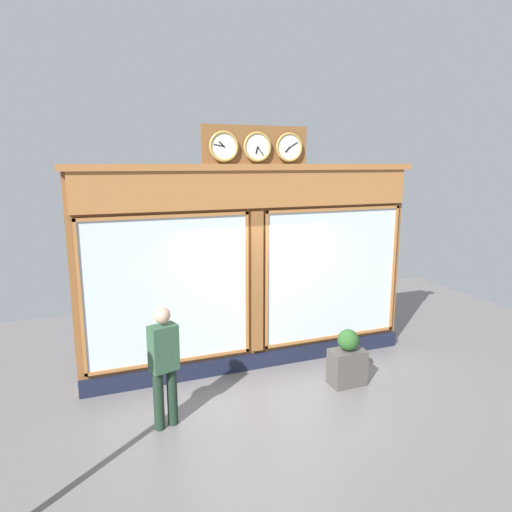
% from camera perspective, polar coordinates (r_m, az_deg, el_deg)
% --- Properties ---
extents(ground_plane, '(14.00, 14.00, 0.00)m').
position_cam_1_polar(ground_plane, '(6.03, 10.54, -24.26)').
color(ground_plane, slate).
extents(shop_facade, '(5.89, 0.42, 4.09)m').
position_cam_1_polar(shop_facade, '(7.72, -0.33, -1.41)').
color(shop_facade, brown).
rests_on(shop_facade, ground_plane).
extents(pedestrian, '(0.41, 0.32, 1.69)m').
position_cam_1_polar(pedestrian, '(6.30, -11.41, -12.85)').
color(pedestrian, '#1C2F21').
rests_on(pedestrian, ground_plane).
extents(planter_box, '(0.56, 0.36, 0.58)m').
position_cam_1_polar(planter_box, '(7.69, 11.29, -13.43)').
color(planter_box, '#4C4742').
rests_on(planter_box, ground_plane).
extents(planter_shrub, '(0.34, 0.34, 0.34)m').
position_cam_1_polar(planter_shrub, '(7.51, 11.43, -10.24)').
color(planter_shrub, '#285623').
rests_on(planter_shrub, planter_box).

